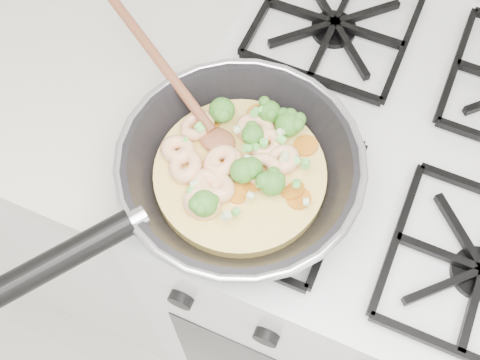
% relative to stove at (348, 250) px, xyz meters
% --- Properties ---
extents(stove, '(0.60, 0.60, 0.92)m').
position_rel_stove_xyz_m(stove, '(0.00, 0.00, 0.00)').
color(stove, white).
rests_on(stove, ground).
extents(counter_left, '(1.00, 0.60, 0.90)m').
position_rel_stove_xyz_m(counter_left, '(-0.80, 0.00, -0.01)').
color(counter_left, white).
rests_on(counter_left, ground).
extents(skillet, '(0.43, 0.46, 0.09)m').
position_rel_stove_xyz_m(skillet, '(-0.18, -0.16, 0.50)').
color(skillet, black).
rests_on(skillet, stove).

